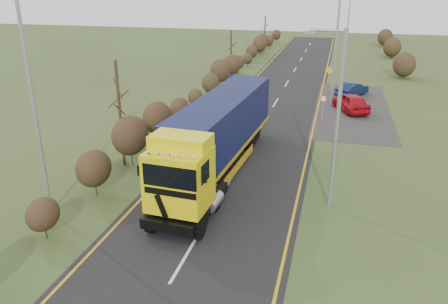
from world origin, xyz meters
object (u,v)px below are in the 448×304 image
at_px(streetlight_near, 336,115).
at_px(speed_sign, 323,103).
at_px(lorry, 218,133).
at_px(car_red_hatchback, 351,102).
at_px(car_blue_sedan, 352,89).

height_order(streetlight_near, speed_sign, streetlight_near).
height_order(lorry, speed_sign, lorry).
height_order(car_red_hatchback, car_blue_sedan, car_red_hatchback).
bearing_deg(car_blue_sedan, streetlight_near, 118.03).
relative_size(car_blue_sedan, speed_sign, 1.87).
xyz_separation_m(car_blue_sedan, streetlight_near, (-1.36, -22.51, 3.87)).
distance_m(streetlight_near, speed_sign, 14.12).
relative_size(lorry, car_blue_sedan, 3.88).
relative_size(streetlight_near, speed_sign, 3.99).
bearing_deg(car_red_hatchback, streetlight_near, 63.16).
xyz_separation_m(lorry, car_blue_sedan, (7.42, 19.98, -1.70)).
xyz_separation_m(lorry, speed_sign, (5.13, 11.22, -0.93)).
distance_m(car_red_hatchback, car_blue_sedan, 5.38).
distance_m(car_blue_sedan, streetlight_near, 22.88).
bearing_deg(car_red_hatchback, car_blue_sedan, -114.85).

